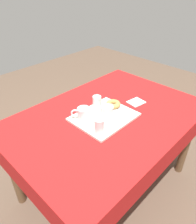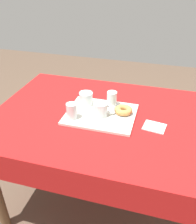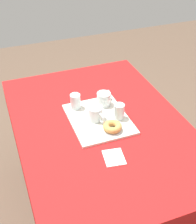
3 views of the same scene
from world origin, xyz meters
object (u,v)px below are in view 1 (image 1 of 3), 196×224
at_px(water_glass_far, 97,103).
at_px(tea_mug_left, 107,112).
at_px(sugar_donut_left, 113,104).
at_px(donut_plate_left, 113,107).
at_px(tea_mug_right, 83,114).
at_px(paper_napkin, 136,102).
at_px(dining_table, 108,126).
at_px(water_glass_near, 99,126).
at_px(serving_tray, 104,117).

bearing_deg(water_glass_far, tea_mug_left, 76.17).
xyz_separation_m(tea_mug_left, sugar_donut_left, (-0.12, -0.05, -0.01)).
bearing_deg(donut_plate_left, tea_mug_right, -10.80).
xyz_separation_m(donut_plate_left, sugar_donut_left, (0.00, 0.00, 0.02)).
xyz_separation_m(sugar_donut_left, paper_napkin, (-0.19, 0.07, -0.04)).
xyz_separation_m(dining_table, water_glass_near, (0.19, 0.09, 0.15)).
height_order(tea_mug_left, sugar_donut_left, tea_mug_left).
height_order(water_glass_far, sugar_donut_left, water_glass_far).
bearing_deg(serving_tray, sugar_donut_left, -166.64).
distance_m(dining_table, serving_tray, 0.11).
height_order(dining_table, sugar_donut_left, sugar_donut_left).
height_order(serving_tray, sugar_donut_left, sugar_donut_left).
distance_m(water_glass_far, donut_plate_left, 0.13).
xyz_separation_m(tea_mug_right, water_glass_near, (0.03, 0.17, 0.00)).
height_order(tea_mug_left, paper_napkin, tea_mug_left).
bearing_deg(water_glass_far, dining_table, 91.47).
xyz_separation_m(serving_tray, paper_napkin, (-0.32, 0.04, -0.00)).
bearing_deg(paper_napkin, sugar_donut_left, -20.32).
distance_m(water_glass_near, water_glass_far, 0.28).
distance_m(donut_plate_left, paper_napkin, 0.20).
bearing_deg(donut_plate_left, water_glass_far, -40.29).
bearing_deg(tea_mug_left, sugar_donut_left, -157.38).
height_order(water_glass_near, donut_plate_left, water_glass_near).
bearing_deg(serving_tray, tea_mug_right, -33.40).
xyz_separation_m(tea_mug_left, water_glass_near, (0.15, 0.07, 0.00)).
bearing_deg(tea_mug_left, donut_plate_left, -157.38).
relative_size(tea_mug_left, water_glass_far, 1.36).
height_order(tea_mug_right, water_glass_near, water_glass_near).
distance_m(dining_table, paper_napkin, 0.30).
distance_m(water_glass_far, paper_napkin, 0.32).
bearing_deg(paper_napkin, dining_table, -8.06).
xyz_separation_m(serving_tray, water_glass_far, (-0.04, -0.11, 0.05)).
height_order(dining_table, donut_plate_left, donut_plate_left).
distance_m(dining_table, tea_mug_left, 0.15).
distance_m(tea_mug_right, sugar_donut_left, 0.26).
bearing_deg(dining_table, serving_tray, 0.15).
distance_m(donut_plate_left, sugar_donut_left, 0.02).
xyz_separation_m(tea_mug_right, water_glass_far, (-0.16, -0.03, 0.00)).
bearing_deg(water_glass_far, water_glass_near, 47.72).
height_order(donut_plate_left, sugar_donut_left, sugar_donut_left).
height_order(tea_mug_left, tea_mug_right, same).
relative_size(dining_table, sugar_donut_left, 13.16).
relative_size(dining_table, serving_tray, 3.39).
distance_m(tea_mug_left, donut_plate_left, 0.14).
relative_size(serving_tray, donut_plate_left, 3.67).
height_order(donut_plate_left, paper_napkin, donut_plate_left).
distance_m(water_glass_near, paper_napkin, 0.48).
height_order(dining_table, water_glass_near, water_glass_near).
xyz_separation_m(water_glass_near, sugar_donut_left, (-0.28, -0.13, -0.02)).
relative_size(dining_table, tea_mug_left, 10.88).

